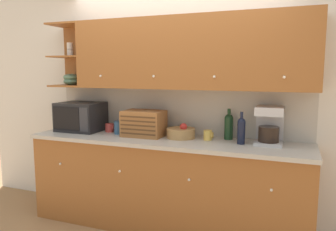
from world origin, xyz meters
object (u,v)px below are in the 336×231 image
second_wine_bottle (229,125)px  mug (208,135)px  coffee_maker (269,125)px  storage_canister (119,127)px  fruit_basket (181,133)px  microwave (81,117)px  mug_blue_second (110,128)px  wine_bottle (241,130)px  bread_box (144,123)px

second_wine_bottle → mug: bearing=-149.0°
mug → coffee_maker: bearing=3.9°
storage_canister → fruit_basket: fruit_basket is taller
microwave → mug_blue_second: microwave is taller
wine_bottle → mug_blue_second: bearing=176.3°
second_wine_bottle → coffee_maker: bearing=-10.3°
storage_canister → wine_bottle: (1.34, -0.03, 0.07)m
microwave → second_wine_bottle: bearing=4.2°
fruit_basket → coffee_maker: size_ratio=0.82×
bread_box → microwave: bearing=177.9°
wine_bottle → coffee_maker: bearing=22.1°
mug → coffee_maker: size_ratio=0.28×
mug → coffee_maker: (0.58, 0.04, 0.13)m
bread_box → second_wine_bottle: size_ratio=1.36×
fruit_basket → mug_blue_second: bearing=178.0°
bread_box → second_wine_bottle: second_wine_bottle is taller
fruit_basket → mug: bearing=-1.2°
second_wine_bottle → wine_bottle: (0.15, -0.17, -0.00)m
microwave → mug_blue_second: bearing=7.8°
microwave → second_wine_bottle: size_ratio=1.57×
fruit_basket → second_wine_bottle: (0.48, 0.11, 0.09)m
fruit_basket → wine_bottle: bearing=-6.1°
storage_canister → bread_box: (0.31, -0.01, 0.06)m
mug_blue_second → coffee_maker: bearing=0.1°
storage_canister → fruit_basket: (0.71, 0.04, -0.02)m
mug → bread_box: bearing=-176.5°
mug_blue_second → wine_bottle: wine_bottle is taller
mug_blue_second → mug: (1.16, -0.04, 0.00)m
bread_box → coffee_maker: 1.28m
mug → wine_bottle: wine_bottle is taller
mug_blue_second → fruit_basket: 0.87m
storage_canister → second_wine_bottle: 1.20m
microwave → bread_box: microwave is taller
mug → coffee_maker: 0.60m
mug_blue_second → bread_box: 0.48m
mug → second_wine_bottle: (0.19, 0.11, 0.09)m
microwave → mug: bearing=0.5°
storage_canister → mug: storage_canister is taller
second_wine_bottle → wine_bottle: 0.23m
bread_box → coffee_maker: bearing=3.7°
mug_blue_second → coffee_maker: size_ratio=0.30×
microwave → mug: size_ratio=4.91×
microwave → fruit_basket: size_ratio=1.67×
bread_box → mug: 0.70m
mug_blue_second → coffee_maker: 1.75m
fruit_basket → mug: size_ratio=2.94×
wine_bottle → microwave: bearing=178.5°
storage_canister → wine_bottle: bearing=-1.1°
microwave → bread_box: size_ratio=1.15×
storage_canister → wine_bottle: wine_bottle is taller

